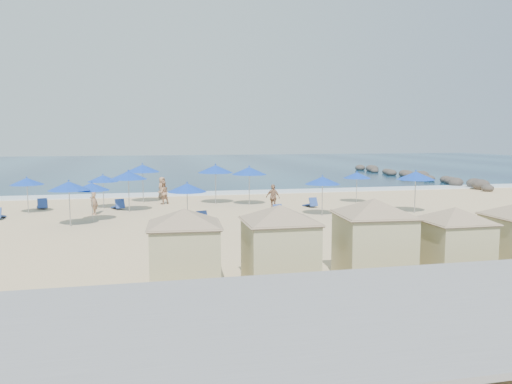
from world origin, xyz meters
TOP-DOWN VIEW (x-y plane):
  - ground at (0.00, 0.00)m, footprint 160.00×160.00m
  - ocean at (0.00, 55.00)m, footprint 160.00×80.00m
  - surf_line at (0.00, 15.50)m, footprint 160.00×2.50m
  - seawall at (0.00, -13.50)m, footprint 160.00×6.10m
  - rock_jetty at (24.01, 24.90)m, footprint 2.56×26.66m
  - trash_bin at (1.06, -2.69)m, footprint 0.84×0.84m
  - cabana_0 at (-3.28, -9.25)m, footprint 4.32×4.32m
  - cabana_1 at (-0.45, -9.54)m, footprint 4.43×4.43m
  - cabana_2 at (2.65, -9.50)m, footprint 4.60×4.60m
  - cabana_3 at (5.29, -9.85)m, footprint 4.07×4.07m
  - umbrella_0 at (-11.15, 7.79)m, footprint 1.94×1.94m
  - umbrella_1 at (-8.12, 2.75)m, footprint 2.09×2.09m
  - umbrella_2 at (-6.91, 8.81)m, footprint 1.95×1.95m
  - umbrella_3 at (-7.15, 3.98)m, footprint 1.91×1.91m
  - umbrella_4 at (-4.47, 11.29)m, footprint 2.40×2.40m
  - umbrella_5 at (-5.31, 7.09)m, footprint 2.25×2.25m
  - umbrella_6 at (-2.28, 1.37)m, footprint 2.01×2.01m
  - umbrella_7 at (0.32, 9.39)m, footprint 2.41×2.41m
  - umbrella_8 at (5.61, 3.14)m, footprint 2.07×2.07m
  - umbrella_9 at (2.40, 8.28)m, footprint 2.32×2.32m
  - umbrella_10 at (9.88, 7.94)m, footprint 1.92×1.92m
  - umbrella_11 at (11.39, 2.91)m, footprint 2.27×2.27m
  - beach_chair_1 at (-10.68, 9.45)m, footprint 0.89×1.42m
  - beach_chair_2 at (-6.00, 8.27)m, footprint 0.96×1.39m
  - beach_chair_3 at (-1.60, 2.06)m, footprint 0.96×1.43m
  - beach_chair_4 at (3.04, 3.94)m, footprint 0.75×1.30m
  - beach_chair_5 at (6.10, 6.54)m, footprint 0.73×1.28m
  - beachgoer_0 at (-7.29, 6.40)m, footprint 0.66×0.79m
  - beachgoer_1 at (-3.15, 10.14)m, footprint 0.91×0.80m
  - beachgoer_2 at (3.31, 5.60)m, footprint 0.96×0.97m
  - beachgoer_3 at (-3.11, 13.00)m, footprint 0.92×0.91m

SIDE VIEW (x-z plane):
  - ground at x=0.00m, z-range 0.00..0.00m
  - ocean at x=0.00m, z-range 0.00..0.06m
  - surf_line at x=0.00m, z-range 0.00..0.08m
  - beach_chair_5 at x=6.10m, z-range -0.10..0.56m
  - beach_chair_4 at x=3.04m, z-range -0.10..0.57m
  - beach_chair_2 at x=-6.00m, z-range -0.11..0.59m
  - beach_chair_3 at x=-1.60m, z-range -0.11..0.61m
  - beach_chair_1 at x=-10.68m, z-range -0.11..0.62m
  - rock_jetty at x=24.01m, z-range -0.12..0.84m
  - trash_bin at x=1.06m, z-range 0.00..0.84m
  - seawall at x=0.00m, z-range 0.04..1.26m
  - beachgoer_1 at x=-3.15m, z-range 0.00..1.56m
  - beachgoer_3 at x=-3.11m, z-range 0.00..1.61m
  - beachgoer_2 at x=3.31m, z-range 0.00..1.64m
  - beachgoer_0 at x=-7.29m, z-range 0.00..1.84m
  - cabana_3 at x=5.29m, z-range 0.19..2.74m
  - cabana_0 at x=-3.28m, z-range 0.20..2.91m
  - cabana_1 at x=-0.45m, z-range 0.20..2.98m
  - cabana_2 at x=2.65m, z-range 0.21..3.10m
  - umbrella_3 at x=-7.15m, z-range 0.80..2.97m
  - umbrella_10 at x=9.88m, z-range 0.80..2.99m
  - umbrella_0 at x=-11.15m, z-range 0.81..3.02m
  - umbrella_2 at x=-6.91m, z-range 0.81..3.03m
  - umbrella_6 at x=-2.28m, z-range 0.84..3.13m
  - umbrella_8 at x=5.61m, z-range 0.86..3.21m
  - umbrella_1 at x=-8.12m, z-range 0.87..3.26m
  - umbrella_5 at x=-5.31m, z-range 0.94..3.51m
  - umbrella_11 at x=11.39m, z-range 0.95..3.52m
  - umbrella_9 at x=2.40m, z-range 0.97..3.62m
  - umbrella_4 at x=-4.47m, z-range 1.00..3.73m
  - umbrella_7 at x=0.32m, z-range 1.01..3.74m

